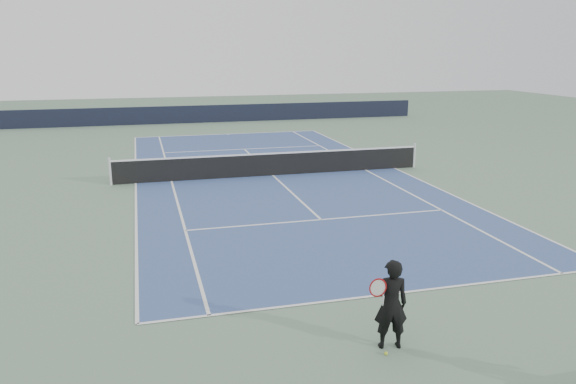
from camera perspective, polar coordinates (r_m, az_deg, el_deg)
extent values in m
plane|color=slate|center=(23.19, -1.56, 1.68)|extent=(80.00, 80.00, 0.00)
cube|color=#385086|center=(23.19, -1.56, 1.69)|extent=(10.97, 23.77, 0.01)
cylinder|color=silver|center=(22.52, -17.63, 2.01)|extent=(0.10, 0.10, 1.07)
cylinder|color=silver|center=(25.30, 12.70, 3.64)|extent=(0.10, 0.10, 1.07)
cube|color=black|center=(23.10, -1.57, 2.79)|extent=(12.80, 0.03, 0.90)
cube|color=white|center=(23.01, -1.57, 3.94)|extent=(12.80, 0.04, 0.06)
cube|color=black|center=(40.49, -7.49, 7.90)|extent=(30.00, 0.25, 1.20)
imported|color=black|center=(10.05, 10.41, -11.14)|extent=(0.68, 0.54, 1.63)
torus|color=#9A0C0E|center=(9.75, 9.12, -9.57)|extent=(0.34, 0.18, 0.36)
cylinder|color=white|center=(9.75, 9.12, -9.57)|extent=(0.29, 0.14, 0.32)
cylinder|color=white|center=(9.93, 9.63, -10.79)|extent=(0.08, 0.13, 0.27)
sphere|color=#C7D72C|center=(10.16, 9.92, -15.84)|extent=(0.06, 0.06, 0.06)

